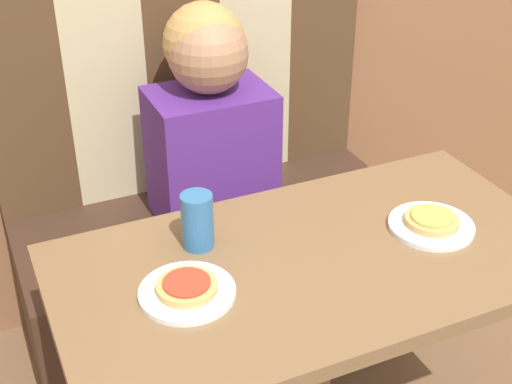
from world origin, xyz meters
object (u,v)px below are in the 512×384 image
at_px(plate_left, 187,292).
at_px(pizza_right, 432,220).
at_px(plate_right, 431,226).
at_px(person, 209,114).
at_px(drinking_cup, 197,221).
at_px(pizza_left, 187,286).

relative_size(plate_left, pizza_right, 1.59).
distance_m(plate_right, pizza_right, 0.02).
xyz_separation_m(person, drinking_cup, (-0.21, -0.48, -0.01)).
bearing_deg(drinking_cup, plate_left, -117.69).
xyz_separation_m(plate_left, plate_right, (0.58, 0.00, 0.00)).
relative_size(plate_right, pizza_left, 1.59).
height_order(plate_right, pizza_right, pizza_right).
relative_size(person, plate_left, 3.24).
bearing_deg(drinking_cup, plate_right, -16.76).
height_order(plate_left, drinking_cup, drinking_cup).
distance_m(plate_left, pizza_left, 0.02).
bearing_deg(plate_left, drinking_cup, 62.31).
bearing_deg(pizza_right, plate_right, 0.00).
bearing_deg(plate_left, pizza_right, 0.00).
bearing_deg(plate_left, pizza_left, 0.00).
bearing_deg(plate_left, plate_right, 0.00).
height_order(plate_left, pizza_left, pizza_left).
xyz_separation_m(person, plate_right, (0.29, -0.63, -0.07)).
distance_m(person, drinking_cup, 0.52).
xyz_separation_m(plate_left, pizza_right, (0.58, 0.00, 0.02)).
bearing_deg(plate_right, pizza_left, 180.00).
bearing_deg(person, plate_right, -65.24).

